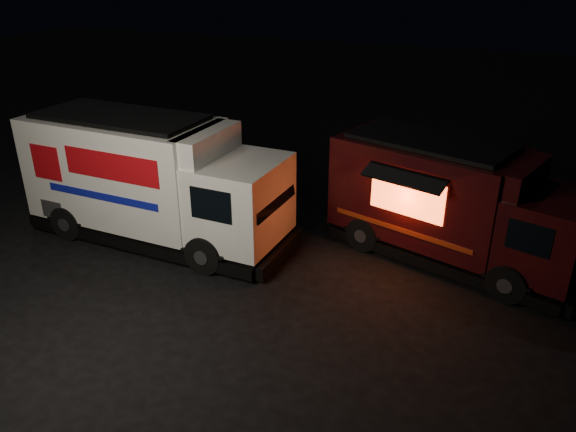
# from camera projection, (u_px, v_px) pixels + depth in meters

# --- Properties ---
(ground) EXTENTS (80.00, 80.00, 0.00)m
(ground) POSITION_uv_depth(u_px,v_px,m) (197.00, 283.00, 13.13)
(ground) COLOR black
(ground) RESTS_ON ground
(white_truck) EXTENTS (7.37, 2.74, 3.30)m
(white_truck) POSITION_uv_depth(u_px,v_px,m) (157.00, 180.00, 14.57)
(white_truck) COLOR white
(white_truck) RESTS_ON ground
(red_truck) EXTENTS (6.77, 4.12, 2.96)m
(red_truck) POSITION_uv_depth(u_px,v_px,m) (456.00, 204.00, 13.60)
(red_truck) COLOR #330B09
(red_truck) RESTS_ON ground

